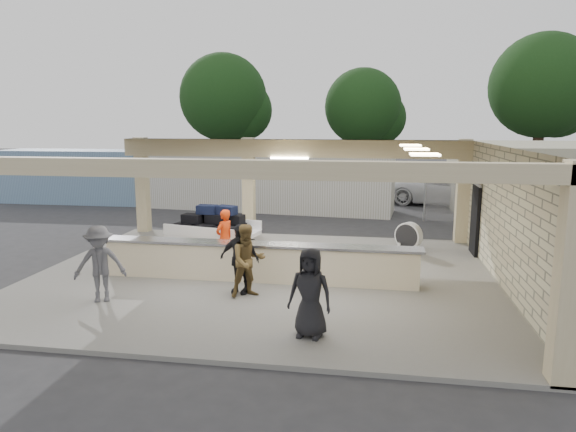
% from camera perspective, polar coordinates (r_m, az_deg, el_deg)
% --- Properties ---
extents(ground, '(120.00, 120.00, 0.00)m').
position_cam_1_polar(ground, '(13.75, -2.86, -6.92)').
color(ground, '#2C2B2E').
rests_on(ground, ground).
extents(pavilion, '(12.01, 10.00, 3.55)m').
position_cam_1_polar(pavilion, '(14.01, -1.49, -0.89)').
color(pavilion, slate).
rests_on(pavilion, ground).
extents(baggage_counter, '(8.20, 0.58, 0.98)m').
position_cam_1_polar(baggage_counter, '(13.12, -3.34, -5.11)').
color(baggage_counter, beige).
rests_on(baggage_counter, pavilion).
extents(luggage_cart, '(2.83, 2.09, 1.49)m').
position_cam_1_polar(luggage_cart, '(15.92, -8.36, -1.27)').
color(luggage_cart, white).
rests_on(luggage_cart, pavilion).
extents(drum_fan, '(0.86, 0.68, 0.93)m').
position_cam_1_polar(drum_fan, '(16.40, 13.25, -2.18)').
color(drum_fan, white).
rests_on(drum_fan, pavilion).
extents(baggage_handler, '(0.57, 0.67, 1.62)m').
position_cam_1_polar(baggage_handler, '(14.37, -7.07, -2.46)').
color(baggage_handler, red).
rests_on(baggage_handler, pavilion).
extents(passenger_a, '(0.90, 0.74, 1.70)m').
position_cam_1_polar(passenger_a, '(11.87, -4.47, -4.98)').
color(passenger_a, brown).
rests_on(passenger_a, pavilion).
extents(passenger_b, '(1.01, 0.50, 1.65)m').
position_cam_1_polar(passenger_b, '(12.14, -5.42, -4.75)').
color(passenger_b, black).
rests_on(passenger_b, pavilion).
extents(passenger_c, '(1.19, 0.79, 1.74)m').
position_cam_1_polar(passenger_c, '(12.26, -20.18, -5.01)').
color(passenger_c, '#54545A').
rests_on(passenger_c, pavilion).
extents(passenger_d, '(0.88, 0.49, 1.71)m').
position_cam_1_polar(passenger_d, '(9.69, 2.47, -8.51)').
color(passenger_d, black).
rests_on(passenger_d, pavilion).
extents(car_white_a, '(6.08, 4.23, 1.58)m').
position_cam_1_polar(car_white_a, '(26.66, 17.51, 2.82)').
color(car_white_a, silver).
rests_on(car_white_a, ground).
extents(car_white_b, '(4.35, 1.80, 1.35)m').
position_cam_1_polar(car_white_b, '(28.41, 26.07, 2.44)').
color(car_white_b, silver).
rests_on(car_white_b, ground).
extents(car_dark, '(4.74, 3.37, 1.50)m').
position_cam_1_polar(car_dark, '(27.66, 12.64, 3.22)').
color(car_dark, black).
rests_on(car_dark, ground).
extents(container_white, '(12.27, 3.67, 2.62)m').
position_cam_1_polar(container_white, '(24.27, -2.79, 3.81)').
color(container_white, silver).
rests_on(container_white, ground).
extents(container_blue, '(10.31, 2.58, 2.67)m').
position_cam_1_polar(container_blue, '(28.12, -20.06, 4.16)').
color(container_blue, '#6C90AD').
rests_on(container_blue, ground).
extents(tree_left, '(6.60, 6.30, 9.00)m').
position_cam_1_polar(tree_left, '(38.47, -6.66, 12.57)').
color(tree_left, '#382619').
rests_on(tree_left, ground).
extents(tree_mid, '(6.00, 5.60, 8.00)m').
position_cam_1_polar(tree_mid, '(39.00, 8.79, 11.57)').
color(tree_mid, '#382619').
rests_on(tree_mid, ground).
extents(tree_right, '(7.20, 7.00, 10.00)m').
position_cam_1_polar(tree_right, '(39.76, 26.82, 12.38)').
color(tree_right, '#382619').
rests_on(tree_right, ground).
extents(adjacent_building, '(6.00, 8.00, 3.20)m').
position_cam_1_polar(adjacent_building, '(23.93, 25.58, 3.41)').
color(adjacent_building, '#B6B191').
rests_on(adjacent_building, ground).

